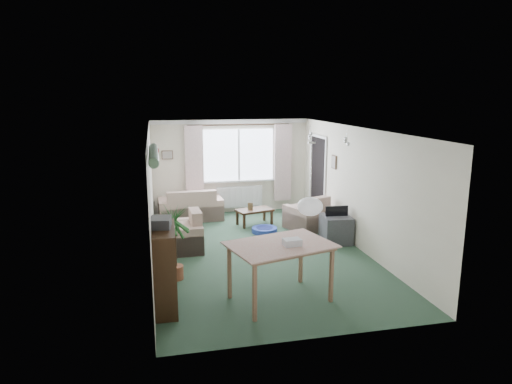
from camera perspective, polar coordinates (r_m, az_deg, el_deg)
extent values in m
plane|color=#284431|center=(8.96, 0.42, -7.60)|extent=(6.50, 6.50, 0.00)
cube|color=white|center=(11.74, -2.18, 4.67)|extent=(1.80, 0.03, 1.30)
cube|color=black|center=(11.58, -2.14, 8.40)|extent=(2.60, 0.03, 0.03)
cube|color=beige|center=(11.52, -7.72, 3.27)|extent=(0.45, 0.08, 2.00)
cube|color=beige|center=(11.93, 3.37, 3.67)|extent=(0.45, 0.08, 2.00)
cube|color=white|center=(11.89, -2.10, -0.62)|extent=(1.20, 0.10, 0.55)
cube|color=black|center=(11.30, 7.74, 1.71)|extent=(0.03, 0.95, 2.00)
sphere|color=white|center=(6.47, 6.78, -1.81)|extent=(0.36, 0.36, 0.36)
cylinder|color=#196626|center=(5.96, -12.69, 4.62)|extent=(1.60, 1.60, 0.12)
sphere|color=silver|center=(9.70, 6.79, 7.29)|extent=(0.20, 0.20, 0.20)
sphere|color=silver|center=(8.69, 11.30, 6.58)|extent=(0.20, 0.20, 0.20)
cube|color=brown|center=(11.54, -11.03, 4.58)|extent=(0.28, 0.03, 0.22)
cube|color=brown|center=(10.29, 9.73, 3.72)|extent=(0.03, 0.24, 0.30)
cube|color=beige|center=(11.31, -8.18, -1.50)|extent=(1.56, 0.87, 0.77)
cube|color=#C0A691|center=(10.49, 6.61, -2.46)|extent=(1.14, 1.11, 0.79)
cube|color=#CAAE99|center=(9.10, -9.55, -4.82)|extent=(0.88, 0.93, 0.80)
cube|color=black|center=(10.79, -0.19, -3.12)|extent=(0.92, 0.67, 0.37)
cube|color=brown|center=(10.70, -0.71, -1.76)|extent=(0.12, 0.06, 0.16)
cube|color=black|center=(6.73, -11.34, -9.32)|extent=(0.35, 0.98, 1.19)
cube|color=#303034|center=(6.56, -11.84, -3.75)|extent=(0.32, 0.38, 0.14)
cylinder|color=#1B502A|center=(7.66, -10.12, -6.32)|extent=(0.59, 0.59, 1.26)
cube|color=tan|center=(6.89, 3.01, -10.05)|extent=(1.57, 1.25, 0.86)
cube|color=white|center=(6.66, 4.53, -6.35)|extent=(0.26, 0.20, 0.12)
cube|color=#353539|center=(9.64, 9.96, -4.59)|extent=(0.61, 0.67, 0.57)
cylinder|color=navy|center=(10.21, 1.07, -4.78)|extent=(0.69, 0.69, 0.11)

